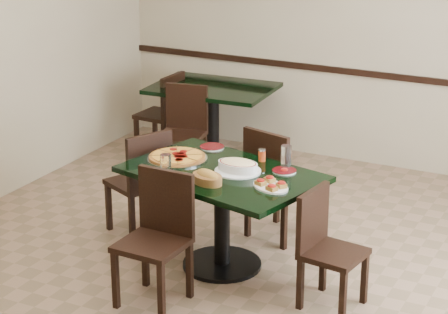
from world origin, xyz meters
The scene contains 21 objects.
floor centered at (0.00, 0.00, 0.00)m, with size 5.50×5.50×0.00m, color brown.
room_shell centered at (1.02, 1.73, 1.17)m, with size 5.50×5.50×5.50m.
main_table centered at (-0.12, 0.06, 0.57)m, with size 1.53×1.17×0.75m.
back_table centered at (-1.29, 2.15, 0.52)m, with size 1.21×0.91×0.75m.
chair_far centered at (0.02, 0.68, 0.51)m, with size 0.52×0.52×0.91m.
chair_near centered at (-0.28, -0.56, 0.51)m, with size 0.43×0.43×0.90m.
chair_right centered at (0.74, -0.12, 0.45)m, with size 0.42×0.42×0.81m.
chair_left centered at (-0.94, 0.29, 0.49)m, with size 0.54×0.54×0.87m.
back_chair_near centered at (-1.32, 1.61, 0.48)m, with size 0.47×0.47×0.87m.
back_chair_left centered at (-1.80, 2.07, 0.46)m, with size 0.41×0.41×0.84m.
pepperoni_pizza centered at (-0.54, 0.15, 0.77)m, with size 0.45×0.45×0.04m.
lasagna_casserole centered at (-0.02, 0.11, 0.80)m, with size 0.34×0.34×0.09m.
bread_basket centered at (-0.11, -0.19, 0.79)m, with size 0.29×0.25×0.10m.
bruschetta_platter centered at (0.32, -0.07, 0.77)m, with size 0.36×0.32×0.05m.
side_plate_near centered at (-0.37, -0.25, 0.76)m, with size 0.19×0.19×0.02m.
side_plate_far_r centered at (0.28, 0.26, 0.76)m, with size 0.17×0.17×0.03m.
side_plate_far_l centered at (-0.43, 0.49, 0.76)m, with size 0.19×0.19×0.02m.
napkin_setting centered at (-0.33, -0.21, 0.75)m, with size 0.16×0.16×0.01m.
water_glass_a centered at (0.25, 0.35, 0.83)m, with size 0.08×0.08×0.17m, color white.
water_glass_b centered at (-0.42, -0.21, 0.83)m, with size 0.08×0.08×0.17m, color white.
pepper_shaker centered at (0.04, 0.40, 0.80)m, with size 0.05×0.05×0.09m.
Camera 1 is at (2.56, -5.15, 2.92)m, focal length 70.00 mm.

